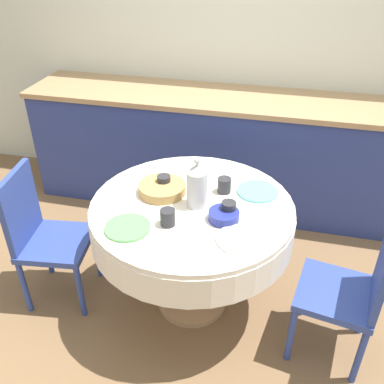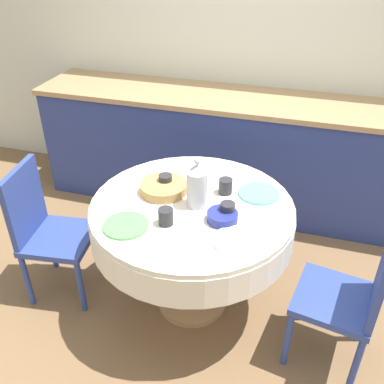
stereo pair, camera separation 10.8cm
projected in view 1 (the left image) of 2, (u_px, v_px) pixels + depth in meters
The scene contains 17 objects.
ground_plane at pixel (192, 301), 2.78m from camera, with size 12.00×12.00×0.00m, color brown.
wall_back at pixel (239, 39), 3.38m from camera, with size 7.00×0.05×2.60m.
kitchen_counter at pixel (227, 151), 3.55m from camera, with size 3.24×0.64×0.95m.
dining_table at pixel (192, 223), 2.44m from camera, with size 1.15×1.15×0.77m.
chair_left at pixel (354, 287), 2.21m from camera, with size 0.46×0.46×0.90m.
chair_right at pixel (42, 232), 2.60m from camera, with size 0.45×0.45×0.90m.
plate_near_left at pixel (128, 228), 2.18m from camera, with size 0.24×0.24×0.01m, color #5BA85B.
cup_near_left at pixel (168, 217), 2.19m from camera, with size 0.08×0.08×0.09m, color #28282D.
plate_near_right at pixel (240, 240), 2.10m from camera, with size 0.24×0.24×0.01m, color white.
cup_near_right at pixel (229, 209), 2.25m from camera, with size 0.08×0.08×0.09m, color #28282D.
plate_far_left at pixel (163, 171), 2.67m from camera, with size 0.24×0.24×0.01m, color white.
cup_far_left at pixel (164, 183), 2.48m from camera, with size 0.08×0.08×0.09m, color #28282D.
plate_far_right at pixel (257, 191), 2.47m from camera, with size 0.24×0.24×0.01m, color #60BCB7.
cup_far_right at pixel (224, 185), 2.45m from camera, with size 0.08×0.08×0.09m, color #28282D.
coffee_carafe at pixel (197, 185), 2.30m from camera, with size 0.11×0.11×0.29m.
bread_basket at pixel (162, 189), 2.46m from camera, with size 0.27×0.27×0.06m, color #AD844C.
fruit_bowl at pixel (224, 216), 2.24m from camera, with size 0.16×0.16×0.05m, color navy.
Camera 1 is at (0.46, -1.91, 2.10)m, focal length 40.00 mm.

